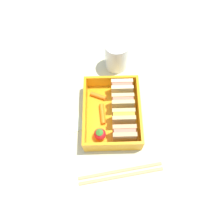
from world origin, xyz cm
name	(u,v)px	position (x,y,z in cm)	size (l,w,h in cm)	color
ground_plane	(112,118)	(0.00, 0.00, -1.00)	(120.00, 120.00, 2.00)	beige
bento_tray	(112,116)	(0.00, 0.00, 0.60)	(17.35, 13.30, 1.20)	orange
bento_rim	(112,111)	(0.00, 0.00, 3.11)	(17.35, 13.30, 3.81)	orange
sandwich_left	(122,89)	(-5.83, 2.59, 3.55)	(2.72, 5.18, 4.69)	beige
sandwich_center_left	(123,103)	(-1.94, 2.59, 3.55)	(2.72, 5.18, 4.69)	#D6C47B
sandwich_center	(123,118)	(1.94, 2.59, 3.55)	(2.72, 5.18, 4.69)	tan
sandwich_center_right	(124,134)	(5.83, 2.59, 3.55)	(2.72, 5.18, 4.69)	tan
carrot_stick_far_left	(98,96)	(-5.00, -3.31, 1.72)	(1.05, 1.05, 3.98)	orange
carrot_stick_left	(102,115)	(0.19, -2.31, 1.75)	(1.09, 1.09, 5.09)	orange
strawberry_far_left	(100,134)	(5.47, -2.91, 2.71)	(2.78, 2.78, 3.38)	red
chopstick_pair	(121,173)	(13.87, 1.61, 0.35)	(4.65, 18.86, 0.70)	tan
drinking_glass	(116,55)	(-15.77, 1.60, 4.01)	(6.12, 6.12, 8.01)	white
folded_napkin	(56,117)	(-0.15, -13.76, 0.20)	(10.72, 11.28, 0.40)	silver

